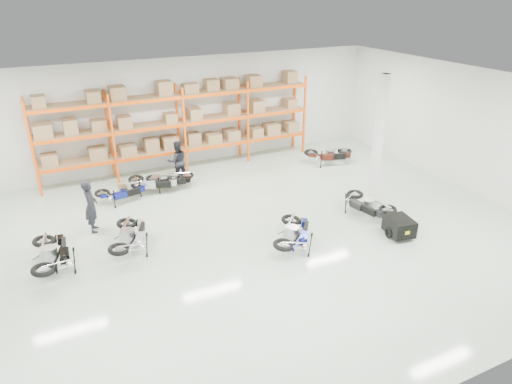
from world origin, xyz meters
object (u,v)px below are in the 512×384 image
moto_back_c (170,177)px  person_left (91,206)px  trailer (399,226)px  moto_black_far_left (52,250)px  moto_silver_left (130,232)px  person_back (177,161)px  moto_back_b (155,179)px  moto_blue_centre (295,230)px  moto_touring_right (367,201)px  moto_back_d (330,151)px  moto_back_a (122,189)px

moto_back_c → person_left: bearing=137.4°
trailer → moto_black_far_left: bearing=173.8°
moto_silver_left → person_back: 5.23m
moto_black_far_left → moto_back_b: (3.77, 3.83, -0.04)m
moto_back_c → moto_silver_left: bearing=161.8°
moto_blue_centre → moto_touring_right: 3.25m
moto_silver_left → moto_back_d: moto_back_d is taller
moto_back_c → moto_blue_centre: bearing=-147.1°
moto_blue_centre → moto_back_a: moto_blue_centre is taller
person_left → person_back: size_ratio=1.05×
moto_black_far_left → moto_back_b: bearing=-131.5°
moto_back_a → person_left: bearing=136.7°
moto_black_far_left → moto_back_c: size_ratio=1.20×
moto_black_far_left → moto_back_a: (2.52, 3.52, -0.08)m
trailer → moto_silver_left: bearing=169.2°
moto_back_b → moto_back_c: moto_back_b is taller
moto_back_a → person_left: (-1.25, -1.81, 0.37)m
person_left → moto_touring_right: bearing=-100.5°
moto_back_b → trailer: bearing=-117.6°
moto_back_d → person_back: (-6.45, 1.04, 0.26)m
moto_silver_left → moto_back_c: size_ratio=1.16×
moto_back_c → moto_back_b: bearing=106.8°
moto_blue_centre → person_left: person_left is taller
moto_black_far_left → moto_back_c: moto_black_far_left is taller
moto_black_far_left → person_left: size_ratio=1.09×
moto_back_b → moto_silver_left: bearing=176.7°
moto_silver_left → moto_black_far_left: 2.12m
moto_blue_centre → person_back: bearing=-38.2°
trailer → person_back: bearing=133.2°
moto_back_b → person_left: size_ratio=1.01×
moto_back_d → moto_silver_left: bearing=127.5°
moto_blue_centre → moto_back_b: moto_blue_centre is taller
moto_blue_centre → person_left: bearing=3.1°
trailer → moto_back_d: 6.46m
moto_back_b → moto_back_a: bearing=124.4°
moto_back_c → moto_back_d: 6.97m
moto_blue_centre → trailer: bearing=-158.3°
moto_blue_centre → person_left: 6.35m
moto_silver_left → moto_black_far_left: (-2.11, -0.07, 0.02)m
person_left → person_back: person_left is taller
moto_back_a → moto_back_b: (1.25, 0.31, 0.04)m
moto_black_far_left → moto_back_d: bearing=-159.9°
moto_touring_right → trailer: (0.00, -1.60, -0.17)m
moto_black_far_left → moto_back_b: size_ratio=1.08×
moto_black_far_left → moto_blue_centre: bearing=167.0°
moto_back_a → moto_silver_left: bearing=164.7°
moto_silver_left → trailer: bearing=178.3°
moto_back_a → moto_back_b: 1.29m
trailer → person_left: person_left is taller
moto_touring_right → moto_back_a: 8.56m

